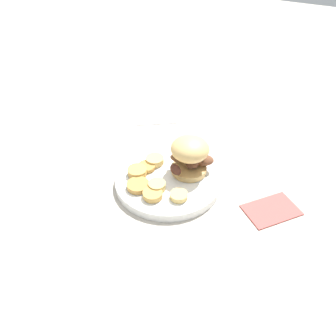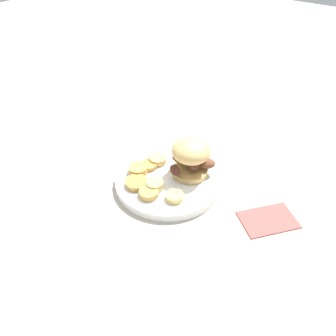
# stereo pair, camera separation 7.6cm
# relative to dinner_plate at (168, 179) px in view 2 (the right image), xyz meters

# --- Properties ---
(ground_plane) EXTENTS (4.00, 4.00, 0.00)m
(ground_plane) POSITION_rel_dinner_plate_xyz_m (0.00, 0.00, -0.01)
(ground_plane) COLOR #B2A899
(dinner_plate) EXTENTS (0.25, 0.25, 0.02)m
(dinner_plate) POSITION_rel_dinner_plate_xyz_m (0.00, 0.00, 0.00)
(dinner_plate) COLOR white
(dinner_plate) RESTS_ON ground_plane
(sandwich) EXTENTS (0.11, 0.11, 0.09)m
(sandwich) POSITION_rel_dinner_plate_xyz_m (0.03, 0.04, 0.06)
(sandwich) COLOR tan
(sandwich) RESTS_ON dinner_plate
(potato_round_0) EXTENTS (0.04, 0.04, 0.01)m
(potato_round_0) POSITION_rel_dinner_plate_xyz_m (-0.06, -0.00, 0.01)
(potato_round_0) COLOR #BC8942
(potato_round_0) RESTS_ON dinner_plate
(potato_round_1) EXTENTS (0.05, 0.05, 0.02)m
(potato_round_1) POSITION_rel_dinner_plate_xyz_m (-0.07, -0.03, 0.02)
(potato_round_1) COLOR tan
(potato_round_1) RESTS_ON dinner_plate
(potato_round_2) EXTENTS (0.04, 0.04, 0.01)m
(potato_round_2) POSITION_rel_dinner_plate_xyz_m (0.06, -0.05, 0.02)
(potato_round_2) COLOR #DBB766
(potato_round_2) RESTS_ON dinner_plate
(potato_round_3) EXTENTS (0.04, 0.04, 0.01)m
(potato_round_3) POSITION_rel_dinner_plate_xyz_m (0.01, -0.08, 0.02)
(potato_round_3) COLOR tan
(potato_round_3) RESTS_ON dinner_plate
(potato_round_4) EXTENTS (0.04, 0.04, 0.02)m
(potato_round_4) POSITION_rel_dinner_plate_xyz_m (0.00, -0.05, 0.02)
(potato_round_4) COLOR #DBB766
(potato_round_4) RESTS_ON dinner_plate
(potato_round_5) EXTENTS (0.04, 0.04, 0.01)m
(potato_round_5) POSITION_rel_dinner_plate_xyz_m (-0.05, 0.03, 0.02)
(potato_round_5) COLOR #DBB766
(potato_round_5) RESTS_ON dinner_plate
(potato_round_6) EXTENTS (0.05, 0.05, 0.01)m
(potato_round_6) POSITION_rel_dinner_plate_xyz_m (-0.04, -0.07, 0.02)
(potato_round_6) COLOR #BC8942
(potato_round_6) RESTS_ON dinner_plate
(fork) EXTENTS (0.15, 0.12, 0.00)m
(fork) POSITION_rel_dinner_plate_xyz_m (-0.19, 0.20, -0.01)
(fork) COLOR silver
(fork) RESTS_ON ground_plane
(napkin) EXTENTS (0.13, 0.14, 0.01)m
(napkin) POSITION_rel_dinner_plate_xyz_m (0.24, 0.04, -0.01)
(napkin) COLOR #B24C47
(napkin) RESTS_ON ground_plane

